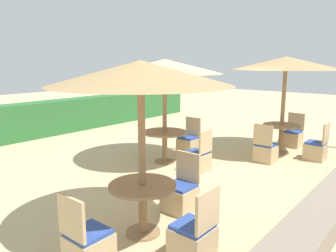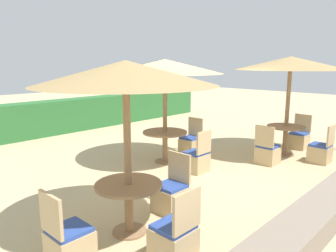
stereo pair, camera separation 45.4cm
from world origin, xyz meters
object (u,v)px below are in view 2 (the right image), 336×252
at_px(round_table_center, 165,138).
at_px(patio_chair_center_south, 196,160).
at_px(patio_chair_front_right_east, 299,139).
at_px(patio_chair_front_left_south, 174,239).
at_px(round_table_front_right, 286,133).
at_px(patio_chair_center_east, 191,144).
at_px(parasol_center, 165,67).
at_px(patio_chair_front_left_east, 171,195).
at_px(patio_chair_front_right_south, 321,152).
at_px(patio_chair_front_left_west, 69,243).
at_px(patio_chair_front_right_west, 267,153).
at_px(round_table_front_left, 129,196).
at_px(parasol_front_left, 126,74).
at_px(parasol_front_right, 291,64).

distance_m(round_table_center, patio_chair_center_south, 1.04).
height_order(patio_chair_front_right_east, patio_chair_front_left_south, same).
bearing_deg(round_table_front_right, patio_chair_center_east, 130.33).
relative_size(parasol_center, patio_chair_front_left_east, 2.85).
bearing_deg(round_table_front_right, patio_chair_front_right_south, -92.93).
xyz_separation_m(patio_chair_center_south, patio_chair_front_left_west, (-3.63, -0.96, 0.00)).
height_order(patio_chair_front_right_west, round_table_front_left, patio_chair_front_right_west).
relative_size(round_table_front_right, parasol_front_left, 0.39).
bearing_deg(patio_chair_front_left_east, patio_chair_center_east, -56.03).
distance_m(round_table_front_right, patio_chair_front_right_south, 0.95).
relative_size(patio_chair_center_south, patio_chair_front_left_south, 1.00).
bearing_deg(parasol_front_right, patio_chair_front_right_south, -92.93).
height_order(patio_chair_front_right_south, patio_chair_front_right_west, same).
bearing_deg(parasol_center, patio_chair_front_left_west, -152.15).
bearing_deg(patio_chair_front_right_west, round_table_front_right, 90.78).
height_order(round_table_center, patio_chair_center_east, patio_chair_center_east).
bearing_deg(patio_chair_center_east, parasol_front_right, -139.67).
distance_m(patio_chair_front_left_west, patio_chair_front_left_south, 1.25).
bearing_deg(patio_chair_center_south, parasol_front_left, -161.01).
bearing_deg(round_table_front_right, parasol_front_right, 180.00).
bearing_deg(patio_chair_center_east, patio_chair_front_left_west, 112.73).
bearing_deg(patio_chair_center_east, patio_chair_front_right_south, -151.05).
relative_size(patio_chair_center_south, patio_chair_front_left_west, 1.00).
bearing_deg(patio_chair_front_left_south, parasol_front_left, 87.28).
xyz_separation_m(patio_chair_front_right_east, round_table_front_left, (-6.16, -0.08, 0.28)).
relative_size(round_table_front_right, patio_chair_center_south, 1.01).
bearing_deg(patio_chair_front_left_south, patio_chair_front_left_west, 136.98).
xyz_separation_m(parasol_front_right, parasol_center, (-2.53, 1.83, -0.07)).
xyz_separation_m(parasol_front_right, round_table_front_left, (-5.25, -0.08, -1.77)).
bearing_deg(round_table_front_right, parasol_center, 144.20).
bearing_deg(patio_chair_center_east, patio_chair_front_left_east, 123.97).
height_order(round_table_center, patio_chair_center_south, patio_chair_center_south).
distance_m(patio_chair_front_right_west, patio_chair_front_left_west, 5.22).
bearing_deg(patio_chair_front_right_south, patio_chair_front_left_west, 172.77).
distance_m(round_table_front_right, patio_chair_front_left_west, 6.21).
bearing_deg(patio_chair_front_left_south, round_table_front_right, 10.40).
bearing_deg(parasol_front_right, patio_chair_front_left_south, -169.60).
relative_size(parasol_center, patio_chair_front_left_south, 2.85).
bearing_deg(parasol_front_left, patio_chair_front_right_south, -8.93).
height_order(patio_chair_front_left_west, patio_chair_front_left_east, same).
bearing_deg(patio_chair_center_east, patio_chair_front_left_south, 126.89).
bearing_deg(patio_chair_front_right_south, patio_chair_center_south, 145.47).
bearing_deg(patio_chair_front_right_east, patio_chair_front_right_south, 133.08).
relative_size(patio_chair_front_left_west, patio_chair_front_left_east, 1.00).
height_order(round_table_front_right, patio_chair_front_right_west, patio_chair_front_right_west).
relative_size(round_table_front_right, patio_chair_front_right_south, 1.01).
bearing_deg(patio_chair_front_right_east, patio_chair_center_east, 53.44).
relative_size(patio_chair_front_right_west, patio_chair_center_east, 1.00).
bearing_deg(round_table_front_right, patio_chair_front_left_east, -179.32).
height_order(parasol_front_left, round_table_front_left, parasol_front_left).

